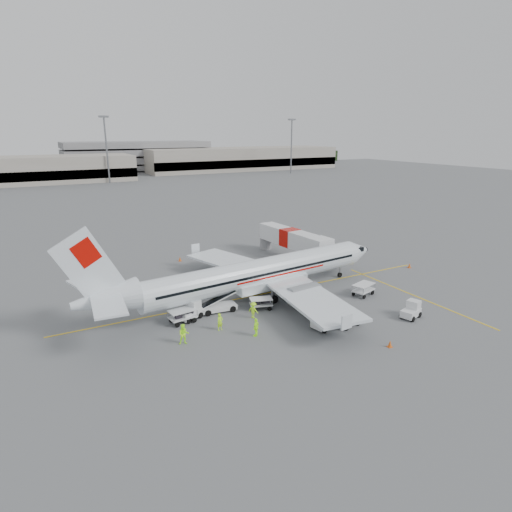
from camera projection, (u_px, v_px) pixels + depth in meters
The scene contains 25 objects.
ground at pixel (265, 294), 47.00m from camera, with size 360.00×360.00×0.00m, color #56595B.
stripe_lead at pixel (265, 294), 47.00m from camera, with size 44.00×0.20×0.01m, color yellow.
stripe_cross at pixel (412, 295), 46.67m from camera, with size 0.20×20.00×0.01m, color yellow.
terminal_east at pixel (242, 159), 200.01m from camera, with size 90.00×26.00×10.00m, color gray, non-canonical shape.
parking_garage at pixel (137, 155), 191.48m from camera, with size 62.00×24.00×14.00m, color slate, non-canonical shape.
treeline at pixel (74, 164), 193.80m from camera, with size 300.00×3.00×6.00m, color black, non-canonical shape.
mast_center at pixel (107, 150), 145.76m from camera, with size 3.20×1.20×22.00m, color slate, non-canonical shape.
mast_east at pixel (291, 147), 180.14m from camera, with size 3.20×1.20×22.00m, color slate, non-canonical shape.
aircraft at pixel (260, 254), 44.58m from camera, with size 35.00×27.44×9.65m, color white, non-canonical shape.
jet_bridge at pixel (290, 244), 59.79m from camera, with size 2.94×15.70×4.12m, color silver, non-canonical shape.
belt_loader at pixel (218, 299), 42.02m from camera, with size 4.69×1.76×2.54m, color silver, non-canonical shape.
tug_fore at pixel (411, 310), 40.69m from camera, with size 2.11×1.21×1.63m, color silver, non-canonical shape.
tug_mid at pixel (325, 318), 38.53m from camera, with size 2.42×1.39×1.87m, color silver, non-canonical shape.
tug_aft at pixel (190, 310), 40.38m from camera, with size 2.28×1.31×1.76m, color silver, non-canonical shape.
cart_loaded_a at pixel (261, 304), 42.77m from camera, with size 2.21×1.31×1.15m, color silver, non-canonical shape.
cart_loaded_b at pixel (183, 316), 39.70m from camera, with size 2.47×1.46×1.29m, color silver, non-canonical shape.
cart_empty_a at pixel (347, 320), 39.04m from camera, with size 2.36×1.39×1.23m, color silver, non-canonical shape.
cart_empty_b at pixel (363, 289), 46.38m from camera, with size 2.52×1.49×1.31m, color silver, non-canonical shape.
cone_nose at pixel (409, 265), 55.82m from camera, with size 0.41×0.41×0.66m, color #E35A15.
cone_port at pixel (180, 259), 58.72m from camera, with size 0.40×0.40×0.65m, color #E35A15.
cone_stbd at pixel (390, 344), 35.25m from camera, with size 0.38×0.38×0.62m, color #E35A15.
crew_a at pixel (220, 322), 38.16m from camera, with size 0.58×0.38×1.59m, color #A8F11C.
crew_b at pixel (184, 334), 35.61m from camera, with size 0.86×0.67×1.78m, color #A8F11C.
crew_c at pixel (253, 310), 40.66m from camera, with size 1.04×0.60×1.61m, color #A8F11C.
crew_d at pixel (256, 327), 37.04m from camera, with size 0.98×0.41×1.66m, color #A8F11C.
Camera 1 is at (-21.83, -38.18, 17.13)m, focal length 30.00 mm.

